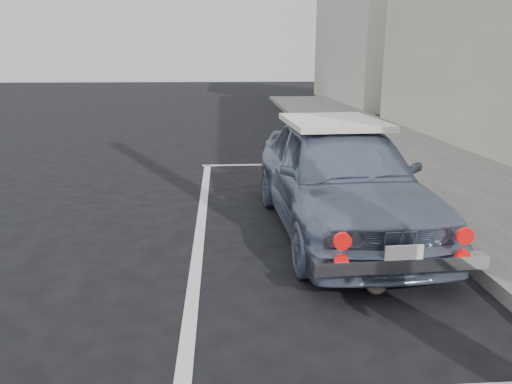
% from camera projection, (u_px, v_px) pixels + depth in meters
% --- Properties ---
extents(ground, '(80.00, 80.00, 0.00)m').
position_uv_depth(ground, '(310.00, 352.00, 3.63)').
color(ground, black).
rests_on(ground, ground).
extents(building_far, '(3.50, 10.00, 8.00)m').
position_uv_depth(building_far, '(376.00, 12.00, 22.25)').
color(building_far, beige).
rests_on(building_far, ground).
extents(pline_front, '(3.00, 0.12, 0.01)m').
position_uv_depth(pline_front, '(278.00, 164.00, 9.92)').
color(pline_front, silver).
rests_on(pline_front, ground).
extents(pline_side, '(0.12, 7.00, 0.01)m').
position_uv_depth(pline_side, '(201.00, 222.00, 6.46)').
color(pline_side, silver).
rests_on(pline_side, ground).
extents(retro_coupe, '(1.79, 4.08, 1.36)m').
position_uv_depth(retro_coupe, '(340.00, 176.00, 6.03)').
color(retro_coupe, slate).
rests_on(retro_coupe, ground).
extents(cat, '(0.25, 0.42, 0.23)m').
position_uv_depth(cat, '(376.00, 283.00, 4.51)').
color(cat, brown).
rests_on(cat, ground).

